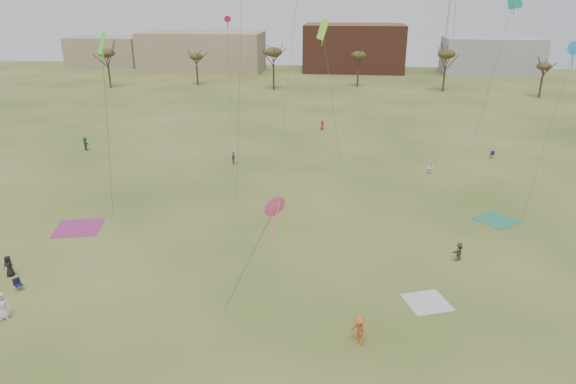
# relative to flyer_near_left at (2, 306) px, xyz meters

# --- Properties ---
(ground) EXTENTS (260.00, 260.00, 0.00)m
(ground) POSITION_rel_flyer_near_left_xyz_m (17.09, -1.60, -0.94)
(ground) COLOR #3D5119
(ground) RESTS_ON ground
(flyer_near_left) EXTENTS (1.08, 0.90, 1.88)m
(flyer_near_left) POSITION_rel_flyer_near_left_xyz_m (0.00, 0.00, 0.00)
(flyer_near_left) COLOR silver
(flyer_near_left) RESTS_ON ground
(spectator_fore_c) EXTENTS (1.23, 1.37, 1.51)m
(spectator_fore_c) POSITION_rel_flyer_near_left_xyz_m (30.34, 11.46, -0.18)
(spectator_fore_c) COLOR #615D45
(spectator_fore_c) RESTS_ON ground
(flyer_mid_a) EXTENTS (0.81, 0.54, 1.62)m
(flyer_mid_a) POSITION_rel_flyer_near_left_xyz_m (-2.92, 5.10, -0.13)
(flyer_mid_a) COLOR black
(flyer_mid_a) RESTS_ON ground
(flyer_mid_b) EXTENTS (1.35, 1.37, 1.89)m
(flyer_mid_b) POSITION_rel_flyer_near_left_xyz_m (22.51, -0.00, 0.01)
(flyer_mid_b) COLOR #C75C25
(flyer_mid_b) RESTS_ON ground
(spectator_mid_d) EXTENTS (0.52, 0.94, 1.52)m
(spectator_mid_d) POSITION_rel_flyer_near_left_xyz_m (7.66, 33.63, -0.18)
(spectator_mid_d) COLOR #A1439A
(spectator_mid_d) RESTS_ON ground
(spectator_mid_e) EXTENTS (0.87, 0.73, 1.62)m
(spectator_mid_e) POSITION_rel_flyer_near_left_xyz_m (30.98, 32.33, -0.13)
(spectator_mid_e) COLOR white
(spectator_mid_e) RESTS_ON ground
(flyer_far_a) EXTENTS (1.52, 1.48, 1.74)m
(flyer_far_a) POSITION_rel_flyer_near_left_xyz_m (-13.17, 37.40, -0.07)
(flyer_far_a) COLOR #267435
(flyer_far_a) RESTS_ON ground
(flyer_far_b) EXTENTS (0.83, 0.82, 1.45)m
(flyer_far_b) POSITION_rel_flyer_near_left_xyz_m (17.47, 52.07, -0.21)
(flyer_far_b) COLOR #C12143
(flyer_far_b) RESTS_ON ground
(blanket_cream) EXTENTS (3.50, 3.50, 0.03)m
(blanket_cream) POSITION_rel_flyer_near_left_xyz_m (27.16, 5.02, -0.94)
(blanket_cream) COLOR silver
(blanket_cream) RESTS_ON ground
(blanket_plum) EXTENTS (4.69, 4.69, 0.03)m
(blanket_plum) POSITION_rel_flyer_near_left_xyz_m (-2.08, 13.67, -0.94)
(blanket_plum) COLOR #9D3070
(blanket_plum) RESTS_ON ground
(blanket_olive) EXTENTS (4.70, 4.70, 0.03)m
(blanket_olive) POSITION_rel_flyer_near_left_xyz_m (35.31, 19.84, -0.94)
(blanket_olive) COLOR #2E805A
(blanket_olive) RESTS_ON ground
(camp_chair_left) EXTENTS (0.73, 0.72, 0.87)m
(camp_chair_left) POSITION_rel_flyer_near_left_xyz_m (-1.11, 3.30, -0.68)
(camp_chair_left) COLOR #131233
(camp_chair_left) RESTS_ON ground
(camp_chair_right) EXTENTS (0.73, 0.74, 0.87)m
(camp_chair_right) POSITION_rel_flyer_near_left_xyz_m (39.60, 39.87, -0.68)
(camp_chair_right) COLOR #15193C
(camp_chair_right) RESTS_ON ground
(kites_aloft) EXTENTS (60.27, 63.13, 25.13)m
(kites_aloft) POSITION_rel_flyer_near_left_xyz_m (14.42, 26.00, 17.93)
(kites_aloft) COLOR #3EE027
(kites_aloft) RESTS_ON ground
(tree_line) EXTENTS (117.44, 49.32, 8.91)m
(tree_line) POSITION_rel_flyer_near_left_xyz_m (14.24, 77.53, 6.15)
(tree_line) COLOR #3A2B1E
(tree_line) RESTS_ON ground
(building_tan) EXTENTS (32.00, 14.00, 10.00)m
(building_tan) POSITION_rel_flyer_near_left_xyz_m (-17.91, 113.40, 4.06)
(building_tan) COLOR #937F60
(building_tan) RESTS_ON ground
(building_brick) EXTENTS (26.00, 16.00, 12.00)m
(building_brick) POSITION_rel_flyer_near_left_xyz_m (22.09, 118.40, 5.06)
(building_brick) COLOR brown
(building_brick) RESTS_ON ground
(building_grey) EXTENTS (24.00, 12.00, 9.00)m
(building_grey) POSITION_rel_flyer_near_left_xyz_m (57.09, 116.40, 3.56)
(building_grey) COLOR gray
(building_grey) RESTS_ON ground
(building_tan_west) EXTENTS (20.00, 12.00, 8.00)m
(building_tan_west) POSITION_rel_flyer_near_left_xyz_m (-47.91, 120.40, 3.06)
(building_tan_west) COLOR #937F60
(building_tan_west) RESTS_ON ground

